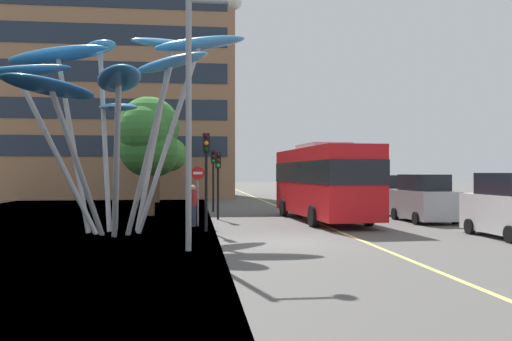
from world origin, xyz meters
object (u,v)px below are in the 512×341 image
at_px(traffic_light_island_mid, 213,167).
at_px(car_parked_mid, 424,200).
at_px(car_side_street, 354,192).
at_px(traffic_light_kerb_far, 218,171).
at_px(pedestrian, 193,206).
at_px(traffic_light_kerb_near, 206,161).
at_px(car_parked_far, 382,195).
at_px(leaf_sculpture, 117,78).
at_px(street_lamp, 201,87).
at_px(red_bus, 323,179).
at_px(no_entry_sign, 198,187).

height_order(traffic_light_island_mid, car_parked_mid, traffic_light_island_mid).
bearing_deg(car_side_street, traffic_light_kerb_far, -135.31).
bearing_deg(car_parked_mid, traffic_light_island_mid, 141.46).
distance_m(car_parked_mid, pedestrian, 11.22).
distance_m(traffic_light_kerb_near, traffic_light_kerb_far, 5.57).
bearing_deg(car_parked_far, car_parked_mid, -90.02).
distance_m(leaf_sculpture, pedestrian, 6.42).
relative_size(street_lamp, pedestrian, 4.27).
xyz_separation_m(red_bus, no_entry_sign, (-6.17, -1.86, -0.31)).
xyz_separation_m(traffic_light_island_mid, car_side_street, (10.28, 4.54, -1.72)).
distance_m(car_parked_mid, car_parked_far, 5.82).
relative_size(car_parked_mid, car_side_street, 0.96).
distance_m(leaf_sculpture, traffic_light_kerb_far, 8.01).
xyz_separation_m(car_parked_far, pedestrian, (-11.17, -6.86, -0.12)).
height_order(pedestrian, no_entry_sign, no_entry_sign).
distance_m(traffic_light_island_mid, car_parked_mid, 12.84).
xyz_separation_m(street_lamp, pedestrian, (-0.27, 7.38, -4.09)).
bearing_deg(traffic_light_kerb_near, car_parked_mid, 16.57).
height_order(traffic_light_kerb_near, no_entry_sign, traffic_light_kerb_near).
relative_size(car_parked_mid, street_lamp, 0.54).
xyz_separation_m(car_parked_mid, pedestrian, (-11.17, -1.04, -0.14)).
bearing_deg(traffic_light_island_mid, traffic_light_kerb_near, -93.47).
height_order(red_bus, car_side_street, red_bus).
bearing_deg(leaf_sculpture, traffic_light_kerb_far, 53.68).
bearing_deg(pedestrian, leaf_sculpture, -141.38).
xyz_separation_m(traffic_light_island_mid, car_parked_mid, (9.96, -7.94, -1.65)).
xyz_separation_m(red_bus, leaf_sculpture, (-9.35, -4.36, 4.03)).
height_order(leaf_sculpture, car_side_street, leaf_sculpture).
bearing_deg(no_entry_sign, traffic_light_island_mid, 83.57).
height_order(traffic_light_kerb_far, car_side_street, traffic_light_kerb_far).
bearing_deg(car_side_street, leaf_sculpture, -132.33).
xyz_separation_m(traffic_light_kerb_near, traffic_light_island_mid, (0.67, 11.10, -0.15)).
bearing_deg(car_parked_mid, red_bus, 168.74).
distance_m(leaf_sculpture, traffic_light_kerb_near, 4.78).
xyz_separation_m(traffic_light_kerb_far, car_parked_far, (9.91, 3.47, -1.43)).
relative_size(traffic_light_island_mid, pedestrian, 2.04).
bearing_deg(traffic_light_island_mid, car_parked_far, -11.98).
xyz_separation_m(traffic_light_island_mid, street_lamp, (-0.95, -16.35, 2.29)).
xyz_separation_m(traffic_light_island_mid, car_parked_far, (9.96, -2.11, -1.68)).
xyz_separation_m(car_side_street, street_lamp, (-11.23, -20.88, 4.01)).
height_order(red_bus, street_lamp, street_lamp).
relative_size(red_bus, pedestrian, 5.48).
relative_size(traffic_light_kerb_near, no_entry_sign, 1.49).
bearing_deg(street_lamp, car_parked_far, 52.53).
xyz_separation_m(red_bus, traffic_light_island_mid, (-5.17, 6.98, 0.65)).
bearing_deg(leaf_sculpture, traffic_light_kerb_near, 3.97).
bearing_deg(street_lamp, traffic_light_kerb_near, 87.02).
distance_m(street_lamp, pedestrian, 8.44).
relative_size(traffic_light_island_mid, car_parked_mid, 0.89).
xyz_separation_m(red_bus, traffic_light_kerb_far, (-5.12, 1.40, 0.40)).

